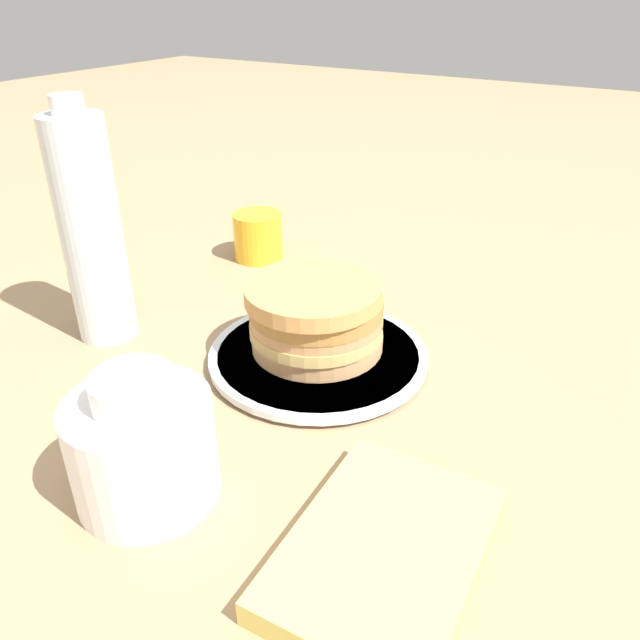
{
  "coord_description": "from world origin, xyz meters",
  "views": [
    {
      "loc": [
        -0.46,
        -0.29,
        0.35
      ],
      "look_at": [
        0.0,
        -0.01,
        0.05
      ],
      "focal_mm": 35.0,
      "sensor_mm": 36.0,
      "label": 1
    }
  ],
  "objects": [
    {
      "name": "napkin",
      "position": [
        -0.19,
        -0.17,
        0.01
      ],
      "size": [
        0.18,
        0.13,
        0.02
      ],
      "color": "#E5D166",
      "rests_on": "ground_plane"
    },
    {
      "name": "pancake_stack",
      "position": [
        0.0,
        -0.0,
        0.05
      ],
      "size": [
        0.14,
        0.14,
        0.07
      ],
      "color": "#E0A86E",
      "rests_on": "plate"
    },
    {
      "name": "plate",
      "position": [
        0.0,
        -0.01,
        0.01
      ],
      "size": [
        0.22,
        0.22,
        0.01
      ],
      "color": "silver",
      "rests_on": "ground_plane"
    },
    {
      "name": "ground_plane",
      "position": [
        0.0,
        0.0,
        0.0
      ],
      "size": [
        4.0,
        4.0,
        0.0
      ],
      "primitive_type": "plane",
      "color": "#9E7F5B"
    },
    {
      "name": "juice_glass",
      "position": [
        0.19,
        0.21,
        0.03
      ],
      "size": [
        0.07,
        0.07,
        0.06
      ],
      "color": "yellow",
      "rests_on": "ground_plane"
    },
    {
      "name": "cream_jug",
      "position": [
        -0.22,
        0.01,
        0.05
      ],
      "size": [
        0.11,
        0.11,
        0.11
      ],
      "color": "white",
      "rests_on": "ground_plane"
    },
    {
      "name": "water_bottle_near",
      "position": [
        -0.07,
        0.22,
        0.12
      ],
      "size": [
        0.06,
        0.06,
        0.25
      ],
      "color": "silver",
      "rests_on": "ground_plane"
    }
  ]
}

